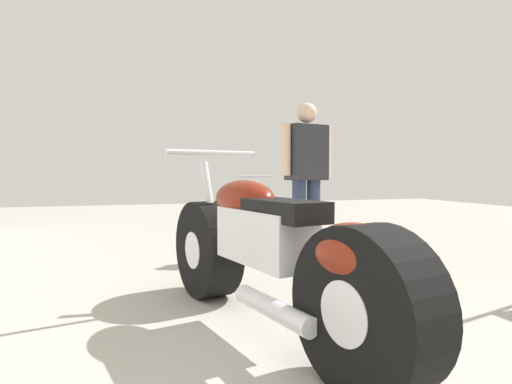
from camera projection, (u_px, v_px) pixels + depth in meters
The scene contains 4 objects.
ground_plane at pixel (252, 273), 3.69m from camera, with size 17.09×17.09×0.00m, color #A8A399.
motorcycle_maroon_cruiser at pixel (268, 255), 2.29m from camera, with size 0.85×2.21×1.04m.
motorcycle_black_naked at pixel (258, 210), 6.06m from camera, with size 0.74×1.78×0.84m.
mechanic_in_blue at pixel (306, 168), 4.67m from camera, with size 0.67×0.33×1.65m.
Camera 1 is at (-1.04, 0.06, 0.88)m, focal length 29.47 mm.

